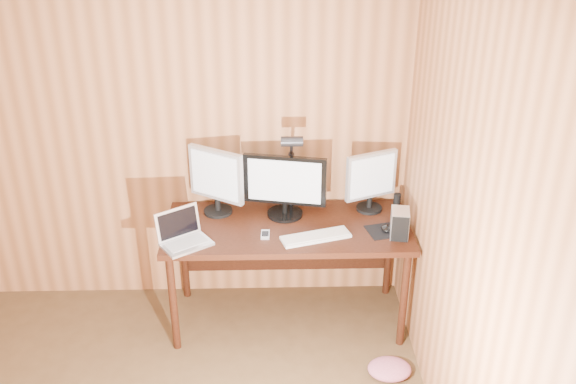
{
  "coord_description": "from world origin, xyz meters",
  "views": [
    {
      "loc": [
        0.84,
        -2.02,
        2.83
      ],
      "look_at": [
        0.93,
        1.58,
        1.02
      ],
      "focal_mm": 40.0,
      "sensor_mm": 36.0,
      "label": 1
    }
  ],
  "objects_px": {
    "desk": "(288,236)",
    "hard_drive": "(400,223)",
    "monitor_left": "(216,179)",
    "phone": "(265,235)",
    "monitor_right": "(371,180)",
    "monitor_center": "(285,185)",
    "laptop": "(183,235)",
    "mouse": "(386,228)",
    "desk_lamp": "(292,161)",
    "speaker": "(397,202)",
    "keyboard": "(316,237)"
  },
  "relations": [
    {
      "from": "speaker",
      "to": "monitor_center",
      "type": "bearing_deg",
      "value": -175.4
    },
    {
      "from": "speaker",
      "to": "phone",
      "type": "bearing_deg",
      "value": -159.79
    },
    {
      "from": "laptop",
      "to": "hard_drive",
      "type": "bearing_deg",
      "value": -32.36
    },
    {
      "from": "desk",
      "to": "monitor_left",
      "type": "xyz_separation_m",
      "value": [
        -0.47,
        0.12,
        0.37
      ]
    },
    {
      "from": "laptop",
      "to": "desk_lamp",
      "type": "relative_size",
      "value": 0.6
    },
    {
      "from": "monitor_left",
      "to": "monitor_right",
      "type": "distance_m",
      "value": 1.03
    },
    {
      "from": "desk",
      "to": "mouse",
      "type": "xyz_separation_m",
      "value": [
        0.63,
        -0.16,
        0.14
      ]
    },
    {
      "from": "monitor_left",
      "to": "mouse",
      "type": "xyz_separation_m",
      "value": [
        1.1,
        -0.28,
        -0.23
      ]
    },
    {
      "from": "monitor_right",
      "to": "mouse",
      "type": "distance_m",
      "value": 0.36
    },
    {
      "from": "monitor_right",
      "to": "desk_lamp",
      "type": "height_order",
      "value": "desk_lamp"
    },
    {
      "from": "monitor_right",
      "to": "desk_lamp",
      "type": "distance_m",
      "value": 0.56
    },
    {
      "from": "laptop",
      "to": "mouse",
      "type": "bearing_deg",
      "value": -29.56
    },
    {
      "from": "keyboard",
      "to": "hard_drive",
      "type": "height_order",
      "value": "hard_drive"
    },
    {
      "from": "desk",
      "to": "hard_drive",
      "type": "relative_size",
      "value": 8.97
    },
    {
      "from": "laptop",
      "to": "mouse",
      "type": "height_order",
      "value": "laptop"
    },
    {
      "from": "monitor_center",
      "to": "laptop",
      "type": "distance_m",
      "value": 0.75
    },
    {
      "from": "desk",
      "to": "desk_lamp",
      "type": "distance_m",
      "value": 0.51
    },
    {
      "from": "monitor_left",
      "to": "keyboard",
      "type": "xyz_separation_m",
      "value": [
        0.64,
        -0.36,
        -0.24
      ]
    },
    {
      "from": "laptop",
      "to": "mouse",
      "type": "relative_size",
      "value": 3.57
    },
    {
      "from": "monitor_left",
      "to": "keyboard",
      "type": "height_order",
      "value": "monitor_left"
    },
    {
      "from": "monitor_left",
      "to": "keyboard",
      "type": "bearing_deg",
      "value": 2.34
    },
    {
      "from": "desk",
      "to": "hard_drive",
      "type": "height_order",
      "value": "hard_drive"
    },
    {
      "from": "monitor_center",
      "to": "desk",
      "type": "bearing_deg",
      "value": -66.04
    },
    {
      "from": "laptop",
      "to": "desk_lamp",
      "type": "height_order",
      "value": "desk_lamp"
    },
    {
      "from": "monitor_center",
      "to": "phone",
      "type": "relative_size",
      "value": 4.98
    },
    {
      "from": "desk",
      "to": "monitor_right",
      "type": "distance_m",
      "value": 0.67
    },
    {
      "from": "desk",
      "to": "laptop",
      "type": "relative_size",
      "value": 4.35
    },
    {
      "from": "laptop",
      "to": "desk",
      "type": "bearing_deg",
      "value": -12.19
    },
    {
      "from": "monitor_left",
      "to": "laptop",
      "type": "relative_size",
      "value": 1.25
    },
    {
      "from": "monitor_right",
      "to": "mouse",
      "type": "xyz_separation_m",
      "value": [
        0.07,
        -0.29,
        -0.2
      ]
    },
    {
      "from": "desk_lamp",
      "to": "speaker",
      "type": "bearing_deg",
      "value": 13.82
    },
    {
      "from": "monitor_center",
      "to": "hard_drive",
      "type": "xyz_separation_m",
      "value": [
        0.72,
        -0.29,
        -0.13
      ]
    },
    {
      "from": "desk",
      "to": "monitor_right",
      "type": "relative_size",
      "value": 3.82
    },
    {
      "from": "monitor_left",
      "to": "speaker",
      "type": "distance_m",
      "value": 1.23
    },
    {
      "from": "laptop",
      "to": "mouse",
      "type": "distance_m",
      "value": 1.29
    },
    {
      "from": "monitor_right",
      "to": "monitor_center",
      "type": "bearing_deg",
      "value": 163.08
    },
    {
      "from": "monitor_right",
      "to": "desk_lamp",
      "type": "relative_size",
      "value": 0.68
    },
    {
      "from": "keyboard",
      "to": "mouse",
      "type": "height_order",
      "value": "mouse"
    },
    {
      "from": "mouse",
      "to": "speaker",
      "type": "bearing_deg",
      "value": 67.75
    },
    {
      "from": "desk_lamp",
      "to": "desk",
      "type": "bearing_deg",
      "value": -92.55
    },
    {
      "from": "hard_drive",
      "to": "desk_lamp",
      "type": "xyz_separation_m",
      "value": [
        -0.67,
        0.33,
        0.29
      ]
    },
    {
      "from": "mouse",
      "to": "desk_lamp",
      "type": "bearing_deg",
      "value": 155.72
    },
    {
      "from": "mouse",
      "to": "desk_lamp",
      "type": "height_order",
      "value": "desk_lamp"
    },
    {
      "from": "monitor_left",
      "to": "phone",
      "type": "relative_size",
      "value": 4.21
    },
    {
      "from": "monitor_left",
      "to": "keyboard",
      "type": "relative_size",
      "value": 1.0
    },
    {
      "from": "monitor_right",
      "to": "desk_lamp",
      "type": "xyz_separation_m",
      "value": [
        -0.53,
        -0.02,
        0.15
      ]
    },
    {
      "from": "monitor_right",
      "to": "monitor_left",
      "type": "bearing_deg",
      "value": 157.62
    },
    {
      "from": "laptop",
      "to": "mouse",
      "type": "xyz_separation_m",
      "value": [
        1.29,
        0.11,
        -0.03
      ]
    },
    {
      "from": "monitor_left",
      "to": "desk_lamp",
      "type": "height_order",
      "value": "desk_lamp"
    },
    {
      "from": "keyboard",
      "to": "desk_lamp",
      "type": "bearing_deg",
      "value": 95.25
    }
  ]
}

